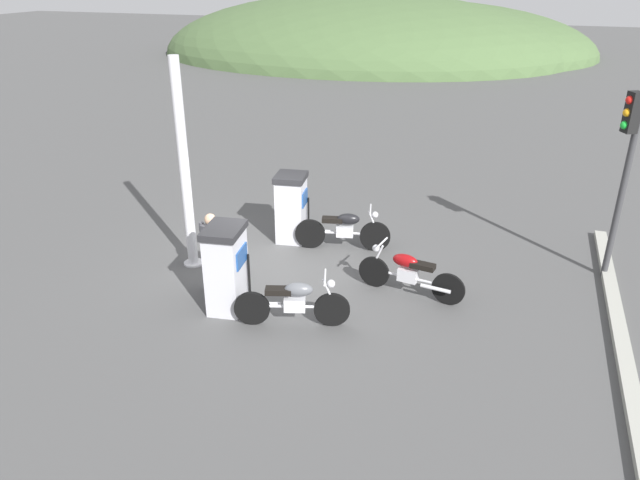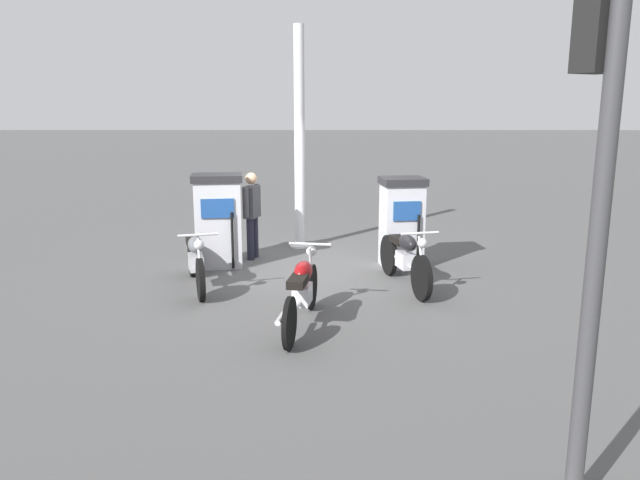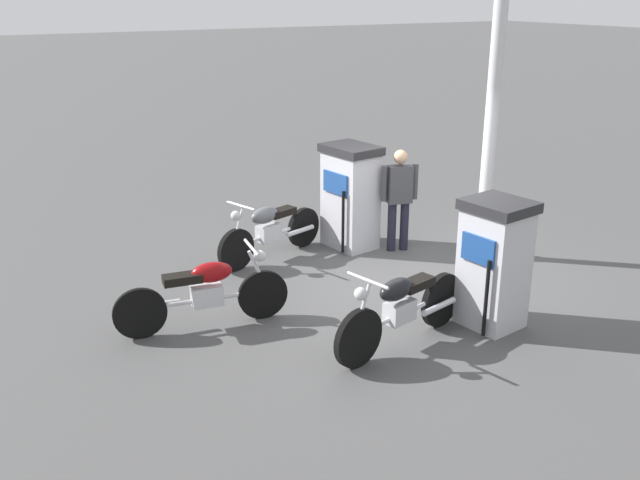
# 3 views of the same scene
# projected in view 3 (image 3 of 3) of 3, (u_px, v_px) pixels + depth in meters

# --- Properties ---
(ground_plane) EXTENTS (120.00, 120.00, 0.00)m
(ground_plane) POSITION_uv_depth(u_px,v_px,m) (400.00, 282.00, 9.57)
(ground_plane) COLOR #4C4C4C
(fuel_pump_near) EXTENTS (0.73, 0.92, 1.58)m
(fuel_pump_near) POSITION_uv_depth(u_px,v_px,m) (350.00, 196.00, 10.64)
(fuel_pump_near) COLOR silver
(fuel_pump_near) RESTS_ON ground
(fuel_pump_far) EXTENTS (0.74, 0.80, 1.53)m
(fuel_pump_far) POSITION_uv_depth(u_px,v_px,m) (494.00, 263.00, 8.12)
(fuel_pump_far) COLOR silver
(fuel_pump_far) RESTS_ON ground
(motorcycle_near_pump) EXTENTS (1.91, 0.76, 0.94)m
(motorcycle_near_pump) POSITION_uv_depth(u_px,v_px,m) (270.00, 230.00, 10.26)
(motorcycle_near_pump) COLOR black
(motorcycle_near_pump) RESTS_ON ground
(motorcycle_far_pump) EXTENTS (2.02, 0.68, 0.97)m
(motorcycle_far_pump) POSITION_uv_depth(u_px,v_px,m) (401.00, 308.00, 7.72)
(motorcycle_far_pump) COLOR black
(motorcycle_far_pump) RESTS_ON ground
(motorcycle_extra) EXTENTS (2.04, 0.65, 0.94)m
(motorcycle_extra) POSITION_uv_depth(u_px,v_px,m) (205.00, 290.00, 8.14)
(motorcycle_extra) COLOR black
(motorcycle_extra) RESTS_ON ground
(attendant_person) EXTENTS (0.57, 0.29, 1.55)m
(attendant_person) POSITION_uv_depth(u_px,v_px,m) (399.00, 194.00, 10.45)
(attendant_person) COLOR #1E1E2D
(attendant_person) RESTS_ON ground
(canopy_support_pole) EXTENTS (0.40, 0.40, 4.16)m
(canopy_support_pole) POSITION_uv_depth(u_px,v_px,m) (492.00, 122.00, 9.85)
(canopy_support_pole) COLOR silver
(canopy_support_pole) RESTS_ON ground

